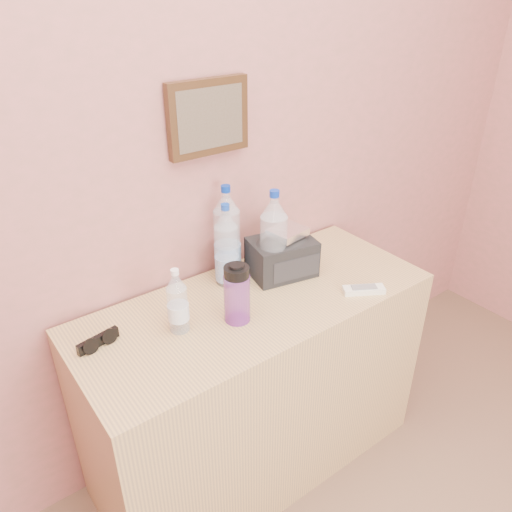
{
  "coord_description": "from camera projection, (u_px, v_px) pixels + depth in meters",
  "views": [
    {
      "loc": [
        -0.67,
        0.54,
        1.81
      ],
      "look_at": [
        0.2,
        1.71,
        0.99
      ],
      "focal_mm": 35.0,
      "sensor_mm": 36.0,
      "label": 1
    }
  ],
  "objects": [
    {
      "name": "dresser",
      "position": [
        256.0,
        385.0,
        1.96
      ],
      "size": [
        1.3,
        0.54,
        0.81
      ],
      "primitive_type": "cube",
      "color": "tan",
      "rests_on": "ground"
    },
    {
      "name": "pet_large_c",
      "position": [
        227.0,
        249.0,
        1.8
      ],
      "size": [
        0.09,
        0.09,
        0.31
      ],
      "rotation": [
        0.0,
        0.0,
        -0.32
      ],
      "color": "silver",
      "rests_on": "dresser"
    },
    {
      "name": "ac_remote",
      "position": [
        364.0,
        290.0,
        1.8
      ],
      "size": [
        0.15,
        0.12,
        0.02
      ],
      "primitive_type": "cube",
      "rotation": [
        0.0,
        0.0,
        -0.53
      ],
      "color": "silver",
      "rests_on": "dresser"
    },
    {
      "name": "picture_frame",
      "position": [
        209.0,
        117.0,
        1.66
      ],
      "size": [
        0.3,
        0.03,
        0.25
      ],
      "primitive_type": null,
      "color": "#382311",
      "rests_on": "room_shell"
    },
    {
      "name": "nalgene_bottle",
      "position": [
        237.0,
        293.0,
        1.61
      ],
      "size": [
        0.09,
        0.09,
        0.21
      ],
      "rotation": [
        0.0,
        0.0,
        0.34
      ],
      "color": "#752E93",
      "rests_on": "dresser"
    },
    {
      "name": "pet_small",
      "position": [
        178.0,
        304.0,
        1.57
      ],
      "size": [
        0.06,
        0.06,
        0.23
      ],
      "rotation": [
        0.0,
        0.0,
        -0.2
      ],
      "color": "silver",
      "rests_on": "dresser"
    },
    {
      "name": "pet_large_d",
      "position": [
        274.0,
        242.0,
        1.8
      ],
      "size": [
        0.1,
        0.1,
        0.36
      ],
      "rotation": [
        0.0,
        0.0,
        -0.2
      ],
      "color": "#CDEEFB",
      "rests_on": "dresser"
    },
    {
      "name": "sunglasses",
      "position": [
        98.0,
        341.0,
        1.54
      ],
      "size": [
        0.15,
        0.08,
        0.04
      ],
      "primitive_type": null,
      "rotation": [
        0.0,
        0.0,
        0.18
      ],
      "color": "black",
      "rests_on": "dresser"
    },
    {
      "name": "foil_packet",
      "position": [
        288.0,
        232.0,
        1.84
      ],
      "size": [
        0.14,
        0.12,
        0.03
      ],
      "primitive_type": "cube",
      "rotation": [
        0.0,
        0.0,
        0.15
      ],
      "color": "silver",
      "rests_on": "toiletry_bag"
    },
    {
      "name": "pet_large_b",
      "position": [
        227.0,
        236.0,
        1.85
      ],
      "size": [
        0.1,
        0.1,
        0.36
      ],
      "rotation": [
        0.0,
        0.0,
        -0.01
      ],
      "color": "silver",
      "rests_on": "dresser"
    },
    {
      "name": "toiletry_bag",
      "position": [
        282.0,
        255.0,
        1.88
      ],
      "size": [
        0.27,
        0.22,
        0.16
      ],
      "primitive_type": null,
      "rotation": [
        0.0,
        0.0,
        -0.2
      ],
      "color": "black",
      "rests_on": "dresser"
    }
  ]
}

